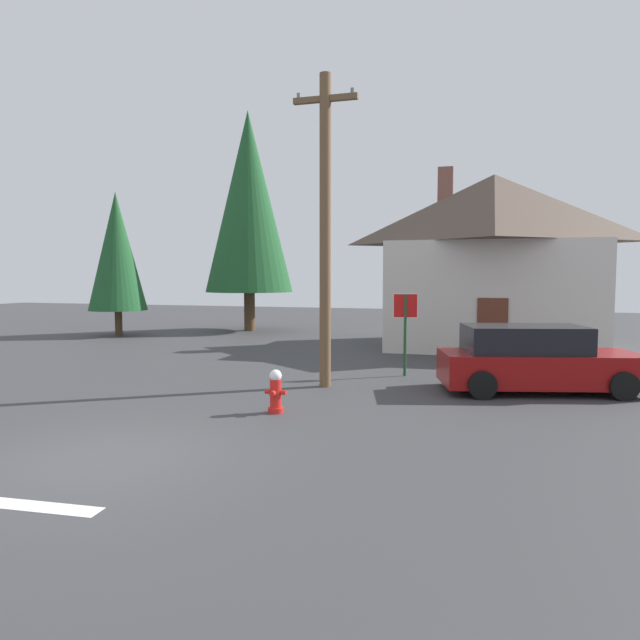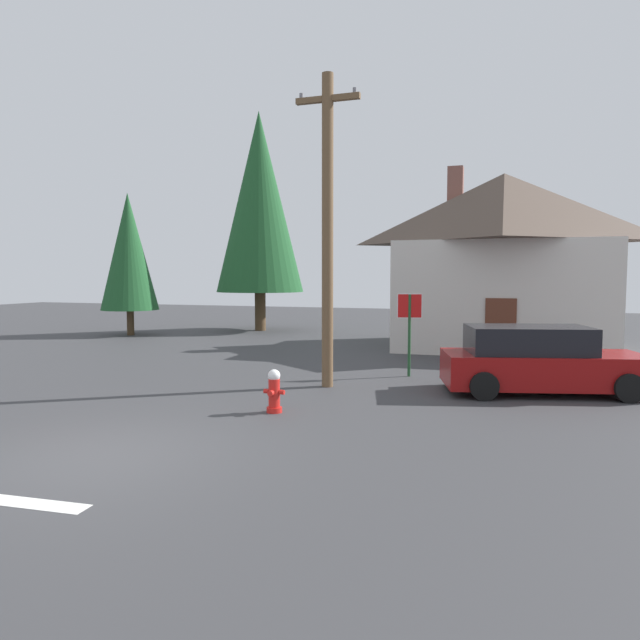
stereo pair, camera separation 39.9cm
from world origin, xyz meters
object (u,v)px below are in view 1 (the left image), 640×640
object	(u,v)px
pine_tree_mid_left	(117,252)
stop_sign_far	(405,318)
fire_hydrant	(276,392)
pine_tree_tall_left	(249,202)
house	(492,258)
utility_pole	(325,226)
parked_car	(535,360)

from	to	relation	value
pine_tree_mid_left	stop_sign_far	bearing A→B (deg)	-25.76
fire_hydrant	stop_sign_far	world-z (taller)	stop_sign_far
pine_tree_tall_left	fire_hydrant	bearing A→B (deg)	-64.51
fire_hydrant	pine_tree_tall_left	xyz separation A→B (m)	(-7.55, 15.85, 5.90)
fire_hydrant	pine_tree_mid_left	xyz separation A→B (m)	(-12.29, 11.86, 3.40)
fire_hydrant	stop_sign_far	bearing A→B (deg)	69.95
stop_sign_far	house	world-z (taller)	house
fire_hydrant	house	world-z (taller)	house
stop_sign_far	fire_hydrant	bearing A→B (deg)	-110.05
fire_hydrant	pine_tree_mid_left	bearing A→B (deg)	136.03
utility_pole	parked_car	world-z (taller)	utility_pole
stop_sign_far	pine_tree_mid_left	size ratio (longest dim) A/B	0.35
utility_pole	house	world-z (taller)	utility_pole
stop_sign_far	parked_car	bearing A→B (deg)	-21.17
stop_sign_far	house	size ratio (longest dim) A/B	0.28
pine_tree_mid_left	utility_pole	bearing A→B (deg)	-35.57
pine_tree_mid_left	house	bearing A→B (deg)	1.99
parked_car	pine_tree_tall_left	size ratio (longest dim) A/B	0.45
house	parked_car	world-z (taller)	house
stop_sign_far	pine_tree_mid_left	bearing A→B (deg)	154.24
pine_tree_tall_left	pine_tree_mid_left	world-z (taller)	pine_tree_tall_left
house	pine_tree_mid_left	bearing A→B (deg)	-178.01
parked_car	utility_pole	bearing A→B (deg)	-170.48
utility_pole	pine_tree_tall_left	distance (m)	15.23
utility_pole	pine_tree_mid_left	world-z (taller)	utility_pole
stop_sign_far	parked_car	xyz separation A→B (m)	(3.27, -1.27, -0.85)
fire_hydrant	house	distance (m)	13.40
house	pine_tree_mid_left	xyz separation A→B (m)	(-16.32, -0.57, 0.42)
stop_sign_far	pine_tree_tall_left	world-z (taller)	pine_tree_tall_left
stop_sign_far	pine_tree_mid_left	xyz separation A→B (m)	(-14.13, 6.82, 2.22)
utility_pole	pine_tree_tall_left	xyz separation A→B (m)	(-7.73, 12.90, 2.37)
house	utility_pole	bearing A→B (deg)	-112.14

